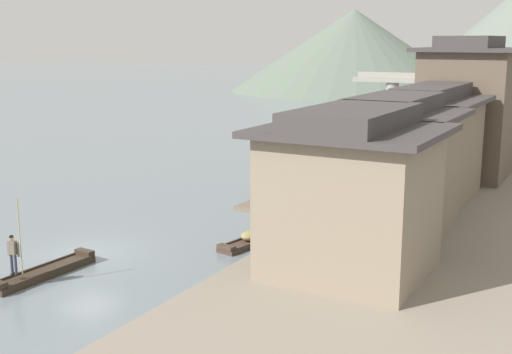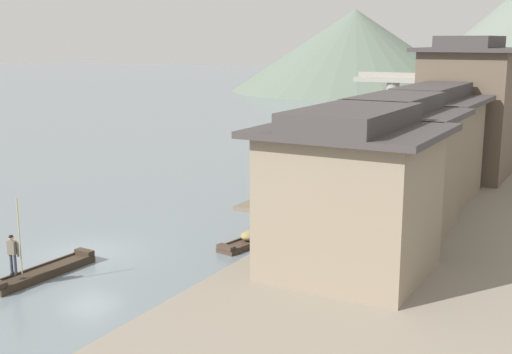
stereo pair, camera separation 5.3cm
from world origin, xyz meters
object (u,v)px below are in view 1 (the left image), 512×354
at_px(house_waterfront_nearest, 351,193).
at_px(mooring_post_dock_near, 268,240).
at_px(boat_midriver_upstream, 461,131).
at_px(house_waterfront_narrow, 466,109).
at_px(boat_moored_third, 251,239).
at_px(house_waterfront_second, 392,166).
at_px(boat_moored_nearest, 350,188).
at_px(boatman_person, 13,250).
at_px(boat_foreground_poled, 44,272).
at_px(boat_midriver_drifting, 428,147).
at_px(boat_upstream_distant, 356,126).
at_px(stone_bridge, 453,87).
at_px(boat_moored_second, 469,125).
at_px(house_waterfront_tall, 430,143).
at_px(boat_crossing_west, 438,139).
at_px(mooring_post_dock_mid, 359,188).
at_px(boat_moored_far, 411,160).
at_px(house_waterfront_end, 495,109).
at_px(mooring_post_dock_far, 395,169).
at_px(house_waterfront_far, 484,119).

distance_m(house_waterfront_nearest, mooring_post_dock_near, 4.77).
height_order(boat_midriver_upstream, house_waterfront_narrow, house_waterfront_narrow).
bearing_deg(boat_moored_third, house_waterfront_second, 23.40).
relative_size(house_waterfront_nearest, mooring_post_dock_near, 8.57).
distance_m(boat_moored_nearest, house_waterfront_nearest, 17.57).
xyz_separation_m(boat_moored_third, house_waterfront_nearest, (6.10, -3.37, 3.60)).
bearing_deg(house_waterfront_second, boatman_person, -133.47).
distance_m(boat_foreground_poled, boat_midriver_drifting, 38.89).
relative_size(boat_midriver_drifting, boat_upstream_distant, 0.80).
distance_m(boatman_person, mooring_post_dock_near, 9.98).
xyz_separation_m(house_waterfront_narrow, stone_bridge, (-11.63, 48.04, -1.93)).
distance_m(house_waterfront_second, house_waterfront_narrow, 14.16).
relative_size(boat_moored_second, boat_midriver_drifting, 1.12).
bearing_deg(house_waterfront_tall, stone_bridge, 101.58).
height_order(boatman_person, boat_moored_second, boatman_person).
height_order(boat_foreground_poled, boat_midriver_upstream, boat_midriver_upstream).
bearing_deg(boat_foreground_poled, house_waterfront_tall, 58.72).
bearing_deg(boatman_person, boat_upstream_distant, 96.15).
distance_m(house_waterfront_second, stone_bridge, 63.19).
bearing_deg(boat_midriver_upstream, boat_crossing_west, -99.13).
bearing_deg(boat_upstream_distant, boat_foreground_poled, -83.63).
xyz_separation_m(boat_midriver_upstream, mooring_post_dock_mid, (1.83, -34.22, 1.03)).
distance_m(house_waterfront_nearest, mooring_post_dock_mid, 12.45).
bearing_deg(boat_midriver_drifting, stone_bridge, 99.75).
bearing_deg(house_waterfront_narrow, boat_midriver_upstream, 102.21).
bearing_deg(house_waterfront_nearest, boat_moored_second, 96.71).
bearing_deg(boat_crossing_west, stone_bridge, 100.46).
relative_size(boat_foreground_poled, boat_moored_far, 1.06).
bearing_deg(boat_moored_nearest, boat_moored_third, -89.71).
relative_size(boat_upstream_distant, house_waterfront_end, 0.72).
relative_size(boatman_person, mooring_post_dock_far, 3.23).
height_order(boat_midriver_drifting, mooring_post_dock_far, mooring_post_dock_far).
distance_m(boat_moored_second, mooring_post_dock_near, 50.87).
xyz_separation_m(boat_foreground_poled, house_waterfront_second, (10.98, 10.26, 3.67)).
height_order(boat_moored_nearest, boat_moored_third, boat_moored_third).
distance_m(boat_midriver_upstream, house_waterfront_nearest, 46.26).
height_order(boatman_person, house_waterfront_narrow, house_waterfront_narrow).
xyz_separation_m(house_waterfront_second, mooring_post_dock_far, (-3.56, 12.03, -2.54)).
relative_size(boat_midriver_upstream, mooring_post_dock_mid, 5.69).
bearing_deg(house_waterfront_tall, house_waterfront_far, 88.13).
height_order(boat_moored_nearest, mooring_post_dock_mid, mooring_post_dock_mid).
bearing_deg(boat_midriver_upstream, mooring_post_dock_far, -86.24).
relative_size(boat_moored_second, house_waterfront_nearest, 0.73).
xyz_separation_m(mooring_post_dock_near, stone_bridge, (-7.88, 67.16, 1.99)).
xyz_separation_m(boat_moored_far, house_waterfront_tall, (4.99, -14.32, 3.69)).
height_order(house_waterfront_nearest, house_waterfront_second, same).
xyz_separation_m(boat_upstream_distant, house_waterfront_end, (16.27, -11.87, 3.69)).
height_order(boat_crossing_west, house_waterfront_narrow, house_waterfront_narrow).
distance_m(boat_upstream_distant, house_waterfront_end, 20.47).
relative_size(house_waterfront_end, mooring_post_dock_mid, 8.11).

